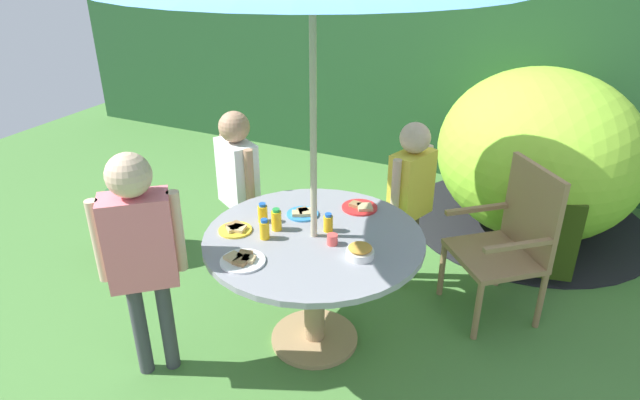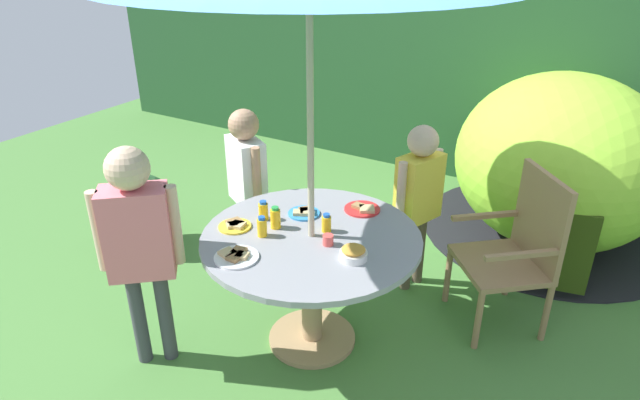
# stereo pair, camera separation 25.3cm
# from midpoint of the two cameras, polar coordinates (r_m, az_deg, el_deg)

# --- Properties ---
(ground_plane) EXTENTS (10.00, 10.00, 0.02)m
(ground_plane) POSITION_cam_midpoint_polar(r_m,az_deg,el_deg) (3.53, -2.69, -14.38)
(ground_plane) COLOR #477A38
(hedge_backdrop) EXTENTS (9.00, 0.70, 2.03)m
(hedge_backdrop) POSITION_cam_midpoint_polar(r_m,az_deg,el_deg) (5.84, 12.30, 13.14)
(hedge_backdrop) COLOR #234C28
(hedge_backdrop) RESTS_ON ground_plane
(garden_table) EXTENTS (1.24, 1.24, 0.74)m
(garden_table) POSITION_cam_midpoint_polar(r_m,az_deg,el_deg) (3.17, -2.92, -6.16)
(garden_table) COLOR tan
(garden_table) RESTS_ON ground_plane
(wooden_chair) EXTENTS (0.70, 0.70, 1.01)m
(wooden_chair) POSITION_cam_midpoint_polar(r_m,az_deg,el_deg) (3.63, 17.27, -3.67)
(wooden_chair) COLOR #93704C
(wooden_chair) RESTS_ON ground_plane
(dome_tent) EXTENTS (2.36, 2.36, 1.31)m
(dome_tent) POSITION_cam_midpoint_polar(r_m,az_deg,el_deg) (4.80, 20.22, 4.67)
(dome_tent) COLOR #8CC633
(dome_tent) RESTS_ON ground_plane
(potted_plant) EXTENTS (0.45, 0.45, 0.60)m
(potted_plant) POSITION_cam_midpoint_polar(r_m,az_deg,el_deg) (4.46, -20.66, -1.52)
(potted_plant) COLOR brown
(potted_plant) RESTS_ON ground_plane
(child_in_yellow_shirt) EXTENTS (0.26, 0.39, 1.19)m
(child_in_yellow_shirt) POSITION_cam_midpoint_polar(r_m,az_deg,el_deg) (3.69, 7.50, 1.57)
(child_in_yellow_shirt) COLOR brown
(child_in_yellow_shirt) RESTS_ON ground_plane
(child_in_white_shirt) EXTENTS (0.37, 0.31, 1.22)m
(child_in_white_shirt) POSITION_cam_midpoint_polar(r_m,az_deg,el_deg) (3.82, -10.41, 2.62)
(child_in_white_shirt) COLOR navy
(child_in_white_shirt) RESTS_ON ground_plane
(child_in_pink_shirt) EXTENTS (0.39, 0.37, 1.33)m
(child_in_pink_shirt) POSITION_cam_midpoint_polar(r_m,az_deg,el_deg) (3.02, -20.47, -4.03)
(child_in_pink_shirt) COLOR #3F3F47
(child_in_pink_shirt) RESTS_ON ground_plane
(snack_bowl) EXTENTS (0.15, 0.15, 0.07)m
(snack_bowl) POSITION_cam_midpoint_polar(r_m,az_deg,el_deg) (2.88, 1.64, -5.39)
(snack_bowl) COLOR white
(snack_bowl) RESTS_ON garden_table
(plate_far_left) EXTENTS (0.24, 0.24, 0.03)m
(plate_far_left) POSITION_cam_midpoint_polar(r_m,az_deg,el_deg) (2.90, -10.55, -6.17)
(plate_far_left) COLOR white
(plate_far_left) RESTS_ON garden_table
(plate_near_right) EXTENTS (0.19, 0.19, 0.03)m
(plate_near_right) POSITION_cam_midpoint_polar(r_m,az_deg,el_deg) (3.31, -3.99, -1.42)
(plate_near_right) COLOR #338CD8
(plate_near_right) RESTS_ON garden_table
(plate_far_right) EXTENTS (0.22, 0.22, 0.03)m
(plate_far_right) POSITION_cam_midpoint_polar(r_m,az_deg,el_deg) (3.38, 2.04, -0.78)
(plate_far_right) COLOR red
(plate_far_right) RESTS_ON garden_table
(plate_back_edge) EXTENTS (0.19, 0.19, 0.03)m
(plate_back_edge) POSITION_cam_midpoint_polar(r_m,az_deg,el_deg) (3.19, -11.00, -3.00)
(plate_back_edge) COLOR yellow
(plate_back_edge) RESTS_ON garden_table
(juice_bottle_near_left) EXTENTS (0.05, 0.05, 0.11)m
(juice_bottle_near_left) POSITION_cam_midpoint_polar(r_m,az_deg,el_deg) (3.11, -1.48, -2.44)
(juice_bottle_near_left) COLOR yellow
(juice_bottle_near_left) RESTS_ON garden_table
(juice_bottle_center_front) EXTENTS (0.06, 0.06, 0.12)m
(juice_bottle_center_front) POSITION_cam_midpoint_polar(r_m,az_deg,el_deg) (3.24, -8.18, -1.40)
(juice_bottle_center_front) COLOR yellow
(juice_bottle_center_front) RESTS_ON garden_table
(juice_bottle_center_back) EXTENTS (0.06, 0.06, 0.13)m
(juice_bottle_center_back) POSITION_cam_midpoint_polar(r_m,az_deg,el_deg) (3.14, -6.83, -2.11)
(juice_bottle_center_back) COLOR yellow
(juice_bottle_center_back) RESTS_ON garden_table
(juice_bottle_mid_left) EXTENTS (0.05, 0.05, 0.12)m
(juice_bottle_mid_left) POSITION_cam_midpoint_polar(r_m,az_deg,el_deg) (3.07, -8.12, -3.09)
(juice_bottle_mid_left) COLOR yellow
(juice_bottle_mid_left) RESTS_ON garden_table
(cup_near) EXTENTS (0.06, 0.06, 0.06)m
(cup_near) POSITION_cam_midpoint_polar(r_m,az_deg,el_deg) (2.99, -1.14, -4.15)
(cup_near) COLOR #E04C47
(cup_near) RESTS_ON garden_table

